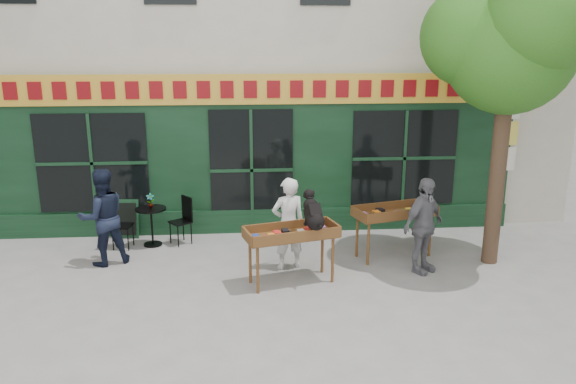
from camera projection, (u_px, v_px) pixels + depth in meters
name	position (u px, v px, depth m)	size (l,w,h in m)	color
ground	(255.00, 276.00, 9.69)	(80.00, 80.00, 0.00)	slate
street_tree	(512.00, 29.00, 9.31)	(3.05, 2.90, 5.60)	#382619
book_cart_center	(291.00, 236.00, 9.21)	(1.61, 0.99, 0.99)	brown
dog	(313.00, 209.00, 9.07)	(0.34, 0.60, 0.60)	black
woman	(288.00, 223.00, 9.83)	(0.60, 0.40, 1.65)	silver
book_cart_right	(395.00, 214.00, 10.36)	(1.61, 1.00, 0.99)	brown
man_right	(423.00, 226.00, 9.65)	(0.99, 0.41, 1.69)	#5D5D62
bistro_table	(151.00, 219.00, 11.01)	(0.60, 0.60, 0.76)	black
bistro_chair_left	(117.00, 220.00, 10.87)	(0.41, 0.41, 0.95)	black
bistro_chair_right	(184.00, 216.00, 11.15)	(0.51, 0.51, 0.95)	black
potted_plant	(150.00, 201.00, 10.91)	(0.16, 0.11, 0.30)	gray
man_left	(103.00, 217.00, 10.00)	(0.86, 0.67, 1.76)	black
chalkboard	(125.00, 219.00, 11.49)	(0.57, 0.23, 0.79)	black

